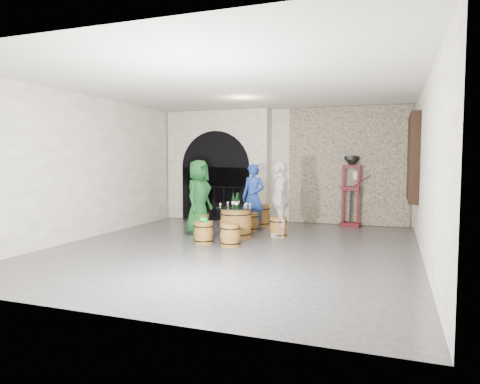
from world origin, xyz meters
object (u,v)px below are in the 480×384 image
(person_blue, at_px, (253,197))
(wine_bottle_left, at_px, (233,201))
(wine_bottle_center, at_px, (236,202))
(side_barrel, at_px, (262,216))
(barrel_stool_near_left, at_px, (203,233))
(corking_press, at_px, (351,186))
(barrel_stool_right, at_px, (278,227))
(person_white, at_px, (280,199))
(wine_bottle_right, at_px, (238,201))
(barrel_stool_far, at_px, (250,222))
(barrel_table, at_px, (236,222))
(barrel_stool_left, at_px, (201,224))
(barrel_stool_near_right, at_px, (230,235))
(person_green, at_px, (199,197))

(person_blue, bearing_deg, wine_bottle_left, -83.96)
(wine_bottle_center, xyz_separation_m, side_barrel, (0.03, 1.84, -0.53))
(barrel_stool_near_left, xyz_separation_m, corking_press, (2.69, 3.49, 0.85))
(barrel_stool_right, bearing_deg, wine_bottle_left, -158.94)
(barrel_stool_near_left, height_order, person_white, person_white)
(wine_bottle_center, distance_m, wine_bottle_right, 0.28)
(barrel_stool_far, distance_m, barrel_stool_near_left, 1.89)
(wine_bottle_right, distance_m, corking_press, 3.36)
(barrel_table, bearing_deg, person_blue, 88.72)
(barrel_stool_left, height_order, barrel_stool_near_right, same)
(side_barrel, bearing_deg, person_green, -124.75)
(side_barrel, xyz_separation_m, corking_press, (2.21, 0.87, 0.79))
(person_blue, height_order, wine_bottle_right, person_blue)
(person_white, distance_m, wine_bottle_right, 0.98)
(barrel_table, xyz_separation_m, side_barrel, (0.07, 1.75, -0.05))
(person_blue, distance_m, person_white, 1.21)
(barrel_stool_far, distance_m, wine_bottle_right, 0.99)
(person_white, distance_m, wine_bottle_left, 1.07)
(barrel_stool_left, height_order, barrel_stool_near_left, same)
(person_green, height_order, corking_press, corking_press)
(barrel_stool_near_left, distance_m, corking_press, 4.49)
(barrel_table, height_order, barrel_stool_left, barrel_table)
(barrel_stool_right, height_order, corking_press, corking_press)
(barrel_stool_near_left, distance_m, person_green, 1.38)
(person_blue, height_order, person_white, person_white)
(barrel_stool_near_right, xyz_separation_m, wine_bottle_left, (-0.28, 0.93, 0.59))
(barrel_table, distance_m, corking_press, 3.55)
(barrel_stool_near_right, bearing_deg, barrel_stool_near_left, 174.25)
(barrel_stool_near_right, bearing_deg, barrel_stool_right, 62.66)
(person_green, distance_m, wine_bottle_left, 0.97)
(barrel_stool_near_right, bearing_deg, barrel_table, 103.37)
(barrel_table, relative_size, corking_press, 0.48)
(wine_bottle_right, xyz_separation_m, side_barrel, (0.10, 1.57, -0.53))
(barrel_stool_left, distance_m, barrel_stool_near_left, 1.18)
(barrel_stool_far, bearing_deg, wine_bottle_center, -88.60)
(person_green, bearing_deg, corking_press, -49.18)
(person_blue, bearing_deg, wine_bottle_right, -82.50)
(wine_bottle_center, bearing_deg, barrel_stool_near_right, -78.21)
(barrel_table, distance_m, barrel_stool_near_right, 0.97)
(barrel_table, relative_size, barrel_stool_right, 1.93)
(barrel_stool_right, distance_m, side_barrel, 1.61)
(barrel_stool_left, relative_size, wine_bottle_center, 1.43)
(barrel_table, height_order, side_barrel, barrel_table)
(barrel_stool_near_right, bearing_deg, corking_press, 59.95)
(barrel_stool_far, relative_size, corking_press, 0.25)
(barrel_stool_right, height_order, wine_bottle_right, wine_bottle_right)
(barrel_stool_near_right, bearing_deg, barrel_stool_left, 136.63)
(barrel_stool_near_left, height_order, wine_bottle_center, wine_bottle_center)
(barrel_stool_near_right, xyz_separation_m, person_green, (-1.24, 1.12, 0.65))
(barrel_stool_left, height_order, corking_press, corking_press)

